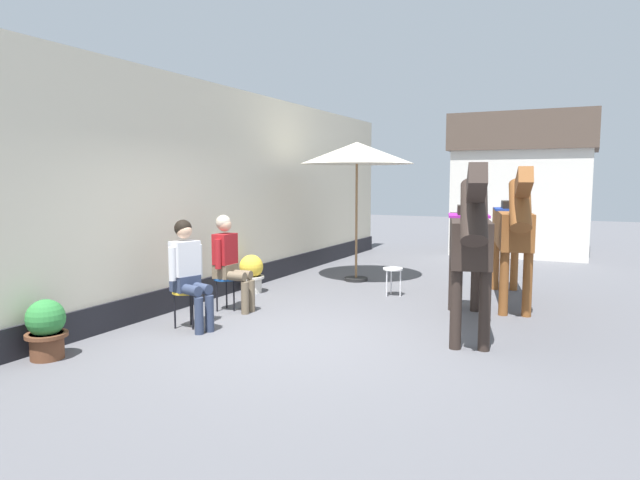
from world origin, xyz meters
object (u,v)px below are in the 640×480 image
seated_visitor_far (229,258)px  cafe_parasol (357,154)px  seated_visitor_near (188,268)px  saddled_horse_near (469,239)px  spare_stool_white (393,272)px  flower_planter_farthest (251,273)px  saddled_horse_far (512,228)px  flower_planter_nearest (46,328)px

seated_visitor_far → cafe_parasol: cafe_parasol is taller
seated_visitor_near → saddled_horse_near: saddled_horse_near is taller
seated_visitor_near → cafe_parasol: cafe_parasol is taller
spare_stool_white → flower_planter_farthest: bearing=-160.9°
seated_visitor_far → spare_stool_white: 2.74m
saddled_horse_near → saddled_horse_far: same height
seated_visitor_far → spare_stool_white: bearing=48.7°
saddled_horse_near → saddled_horse_far: bearing=81.6°
flower_planter_farthest → spare_stool_white: (2.23, 0.77, 0.07)m
saddled_horse_near → spare_stool_white: bearing=133.1°
cafe_parasol → saddled_horse_near: bearing=-45.7°
cafe_parasol → spare_stool_white: bearing=-44.0°
seated_visitor_far → spare_stool_white: seated_visitor_far is taller
saddled_horse_far → saddled_horse_near: bearing=-98.4°
flower_planter_farthest → cafe_parasol: cafe_parasol is taller
saddled_horse_far → cafe_parasol: size_ratio=1.15×
saddled_horse_near → flower_planter_farthest: bearing=167.2°
seated_visitor_far → saddled_horse_far: 4.28m
seated_visitor_near → flower_planter_farthest: bearing=103.3°
flower_planter_farthest → spare_stool_white: flower_planter_farthest is taller
saddled_horse_far → flower_planter_nearest: (-4.05, -4.98, -0.82)m
saddled_horse_far → spare_stool_white: (-1.80, -0.26, -0.76)m
flower_planter_nearest → flower_planter_farthest: size_ratio=1.00×
seated_visitor_near → seated_visitor_far: same height
seated_visitor_near → saddled_horse_near: (3.20, 1.46, 0.38)m
seated_visitor_far → saddled_horse_near: saddled_horse_near is taller
seated_visitor_far → flower_planter_nearest: 2.76m
saddled_horse_near → flower_planter_nearest: 4.95m
seated_visitor_far → spare_stool_white: size_ratio=3.02×
flower_planter_nearest → cafe_parasol: bearing=78.4°
seated_visitor_near → saddled_horse_far: (3.48, 3.34, 0.38)m
saddled_horse_far → flower_planter_nearest: size_ratio=4.62×
cafe_parasol → spare_stool_white: (1.07, -1.03, -1.96)m
seated_visitor_near → spare_stool_white: 3.53m
saddled_horse_near → flower_planter_nearest: (-3.77, -3.10, -0.82)m
flower_planter_farthest → cafe_parasol: 2.95m
saddled_horse_near → flower_planter_nearest: saddled_horse_near is taller
seated_visitor_far → spare_stool_white: (1.79, 2.04, -0.38)m
saddled_horse_far → flower_planter_farthest: saddled_horse_far is taller
flower_planter_nearest → flower_planter_farthest: same height
flower_planter_farthest → saddled_horse_near: bearing=-12.8°
spare_stool_white → seated_visitor_far: bearing=-131.3°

